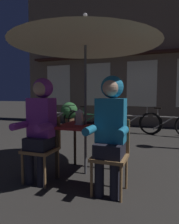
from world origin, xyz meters
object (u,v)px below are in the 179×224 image
(chair_right, at_px, (111,151))
(book, at_px, (87,122))
(chair_left, at_px, (43,144))
(person_left_hooded, at_px, (41,119))
(cafe_table, at_px, (85,131))
(bicycle_second, at_px, (92,120))
(bicycle_third, at_px, (133,122))
(potted_plant, at_px, (69,113))
(person_right_hooded, at_px, (110,123))
(bicycle_fourth, at_px, (168,124))
(bicycle_nearest, at_px, (59,119))
(lantern, at_px, (80,116))
(patio_umbrella, at_px, (85,32))

(chair_right, xyz_separation_m, book, (-0.51, 0.52, 0.26))
(chair_left, relative_size, person_left_hooded, 0.62)
(cafe_table, height_order, bicycle_second, bicycle_second)
(bicycle_second, relative_size, bicycle_third, 1.00)
(person_left_hooded, bearing_deg, potted_plant, 111.07)
(person_right_hooded, distance_m, bicycle_third, 3.91)
(chair_left, distance_m, bicycle_fourth, 4.14)
(bicycle_nearest, distance_m, bicycle_second, 1.28)
(bicycle_second, bearing_deg, cafe_table, -71.98)
(person_right_hooded, bearing_deg, book, 131.24)
(cafe_table, relative_size, bicycle_fourth, 0.45)
(lantern, distance_m, chair_right, 0.75)
(person_left_hooded, xyz_separation_m, book, (0.45, 0.58, -0.09))
(lantern, xyz_separation_m, bicycle_fourth, (1.28, 3.45, -0.51))
(bicycle_second, bearing_deg, patio_umbrella, -71.98)
(cafe_table, distance_m, bicycle_fourth, 3.63)
(bicycle_fourth, bearing_deg, potted_plant, 173.13)
(chair_left, relative_size, person_right_hooded, 0.62)
(chair_left, distance_m, chair_right, 0.96)
(patio_umbrella, height_order, chair_left, patio_umbrella)
(bicycle_nearest, bearing_deg, book, -55.10)
(book, bearing_deg, cafe_table, -81.00)
(book, height_order, potted_plant, potted_plant)
(potted_plant, bearing_deg, patio_umbrella, -61.01)
(chair_right, xyz_separation_m, person_right_hooded, (0.00, -0.06, 0.36))
(chair_left, relative_size, book, 4.35)
(person_right_hooded, bearing_deg, bicycle_third, 93.70)
(person_left_hooded, height_order, person_right_hooded, same)
(patio_umbrella, height_order, person_right_hooded, patio_umbrella)
(lantern, distance_m, book, 0.22)
(potted_plant, bearing_deg, book, -60.32)
(bicycle_fourth, relative_size, potted_plant, 1.80)
(chair_right, distance_m, person_right_hooded, 0.36)
(chair_right, bearing_deg, lantern, 148.84)
(chair_left, height_order, chair_right, same)
(bicycle_fourth, bearing_deg, person_left_hooded, -113.61)
(bicycle_fourth, relative_size, book, 8.29)
(bicycle_nearest, relative_size, bicycle_fourth, 1.01)
(cafe_table, distance_m, patio_umbrella, 1.42)
(cafe_table, relative_size, patio_umbrella, 0.32)
(chair_right, distance_m, bicycle_second, 4.12)
(cafe_table, bearing_deg, bicycle_fourth, 70.65)
(cafe_table, relative_size, chair_right, 0.85)
(person_right_hooded, relative_size, book, 7.00)
(chair_right, bearing_deg, cafe_table, 142.45)
(bicycle_fourth, bearing_deg, chair_left, -113.93)
(chair_left, xyz_separation_m, book, (0.45, 0.52, 0.26))
(person_right_hooded, relative_size, bicycle_third, 0.83)
(chair_right, bearing_deg, bicycle_third, 93.75)
(bicycle_second, bearing_deg, bicycle_nearest, 174.73)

